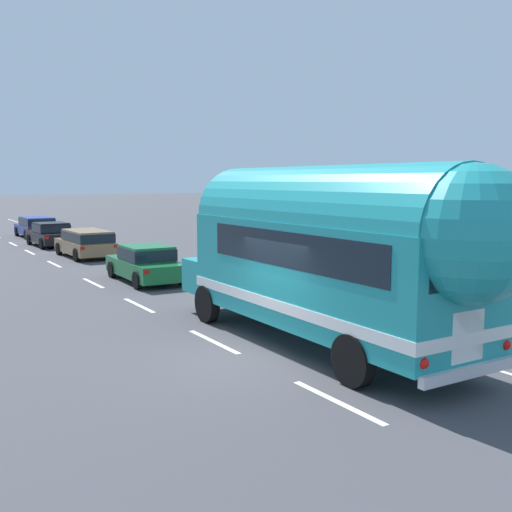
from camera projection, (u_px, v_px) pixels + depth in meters
ground_plane at (248, 358)px, 12.85m from camera, size 300.00×300.00×0.00m
lane_markings at (146, 271)px, 25.08m from camera, size 3.99×80.00×0.01m
painted_bus at (335, 249)px, 13.14m from camera, size 2.65×10.50×4.12m
car_lead at (146, 262)px, 22.55m from camera, size 1.99×4.44×1.37m
car_second at (86, 241)px, 29.54m from camera, size 2.02×4.54×1.37m
car_third at (51, 234)px, 34.66m from camera, size 2.10×4.37×1.37m
car_fourth at (36, 226)px, 39.99m from camera, size 2.07×4.38×1.37m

